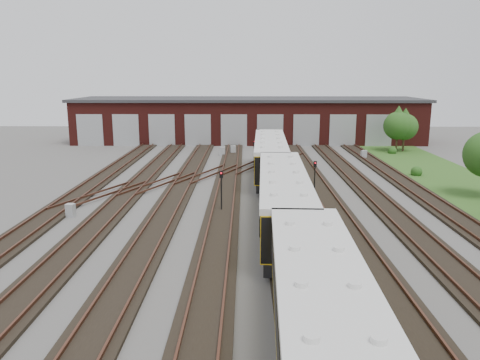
{
  "coord_description": "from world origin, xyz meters",
  "views": [
    {
      "loc": [
        -0.37,
        -30.58,
        9.57
      ],
      "look_at": [
        -0.78,
        3.33,
        2.0
      ],
      "focal_mm": 35.0,
      "sensor_mm": 36.0,
      "label": 1
    }
  ],
  "objects": [
    {
      "name": "signal_mast_3",
      "position": [
        5.06,
        5.33,
        1.97
      ],
      "size": [
        0.24,
        0.23,
        3.08
      ],
      "rotation": [
        0.0,
        0.0,
        -0.02
      ],
      "color": "black",
      "rests_on": "ground"
    },
    {
      "name": "relay_cabinet_4",
      "position": [
        13.57,
        23.96,
        0.5
      ],
      "size": [
        0.65,
        0.56,
        1.0
      ],
      "primitive_type": "cube",
      "rotation": [
        0.0,
        0.0,
        0.11
      ],
      "color": "#9C9FA1",
      "rests_on": "ground"
    },
    {
      "name": "bush_1",
      "position": [
        16.39,
        14.47,
        0.55
      ],
      "size": [
        1.1,
        1.1,
        1.1
      ],
      "primitive_type": "sphere",
      "color": "#1B4012",
      "rests_on": "ground"
    },
    {
      "name": "relay_cabinet_3",
      "position": [
        -1.95,
        27.4,
        0.51
      ],
      "size": [
        0.71,
        0.63,
        1.03
      ],
      "primitive_type": "cube",
      "rotation": [
        0.0,
        0.0,
        0.22
      ],
      "color": "#9C9FA1",
      "rests_on": "ground"
    },
    {
      "name": "bush_2",
      "position": [
        18.07,
        27.68,
        0.53
      ],
      "size": [
        1.06,
        1.06,
        1.06
      ],
      "primitive_type": "sphere",
      "color": "#1B4012",
      "rests_on": "ground"
    },
    {
      "name": "relay_cabinet_1",
      "position": [
        -3.23,
        26.08,
        0.53
      ],
      "size": [
        0.67,
        0.57,
        1.06
      ],
      "primitive_type": "cube",
      "rotation": [
        0.0,
        0.0,
        -0.06
      ],
      "color": "#9C9FA1",
      "rests_on": "ground"
    },
    {
      "name": "track_network",
      "position": [
        -0.17,
        0.59,
        0.11
      ],
      "size": [
        30.4,
        70.0,
        0.33
      ],
      "color": "black",
      "rests_on": "ground"
    },
    {
      "name": "relay_cabinet_0",
      "position": [
        -12.49,
        0.39,
        0.47
      ],
      "size": [
        0.63,
        0.56,
        0.93
      ],
      "primitive_type": "cube",
      "rotation": [
        0.0,
        0.0,
        -0.18
      ],
      "color": "#9C9FA1",
      "rests_on": "ground"
    },
    {
      "name": "ground",
      "position": [
        0.0,
        0.0,
        0.0
      ],
      "size": [
        120.0,
        120.0,
        0.0
      ],
      "primitive_type": "plane",
      "color": "#4D4B48",
      "rests_on": "ground"
    },
    {
      "name": "metro_train",
      "position": [
        2.0,
        -2.18,
        2.05
      ],
      "size": [
        3.48,
        48.31,
        3.35
      ],
      "rotation": [
        0.0,
        0.0,
        -0.03
      ],
      "color": "black",
      "rests_on": "ground"
    },
    {
      "name": "relay_cabinet_2",
      "position": [
        1.78,
        11.48,
        0.51
      ],
      "size": [
        0.64,
        0.55,
        1.03
      ],
      "primitive_type": "cube",
      "rotation": [
        0.0,
        0.0,
        0.06
      ],
      "color": "#9C9FA1",
      "rests_on": "ground"
    },
    {
      "name": "signal_mast_2",
      "position": [
        0.56,
        19.92,
        1.77
      ],
      "size": [
        0.23,
        0.22,
        2.74
      ],
      "rotation": [
        0.0,
        0.0,
        0.0
      ],
      "color": "black",
      "rests_on": "ground"
    },
    {
      "name": "signal_mast_1",
      "position": [
        1.0,
        21.78,
        2.37
      ],
      "size": [
        0.31,
        0.29,
        3.72
      ],
      "rotation": [
        0.0,
        0.0,
        -0.16
      ],
      "color": "black",
      "rests_on": "ground"
    },
    {
      "name": "grass_verge",
      "position": [
        19.0,
        10.0,
        0.03
      ],
      "size": [
        8.0,
        55.0,
        0.05
      ],
      "primitive_type": "cube",
      "color": "#2B511B",
      "rests_on": "ground"
    },
    {
      "name": "tree_0",
      "position": [
        19.03,
        29.29,
        3.8
      ],
      "size": [
        3.57,
        3.57,
        5.91
      ],
      "color": "#372B18",
      "rests_on": "ground"
    },
    {
      "name": "tree_1",
      "position": [
        19.99,
        29.54,
        3.6
      ],
      "size": [
        3.38,
        3.38,
        5.6
      ],
      "color": "#372B18",
      "rests_on": "ground"
    },
    {
      "name": "maintenance_shed",
      "position": [
        -0.01,
        39.97,
        3.2
      ],
      "size": [
        51.0,
        12.5,
        6.35
      ],
      "color": "#4D1613",
      "rests_on": "ground"
    },
    {
      "name": "signal_mast_0",
      "position": [
        -2.09,
        1.77,
        1.94
      ],
      "size": [
        0.25,
        0.24,
        3.01
      ],
      "rotation": [
        0.0,
        0.0,
        0.01
      ],
      "color": "black",
      "rests_on": "ground"
    }
  ]
}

